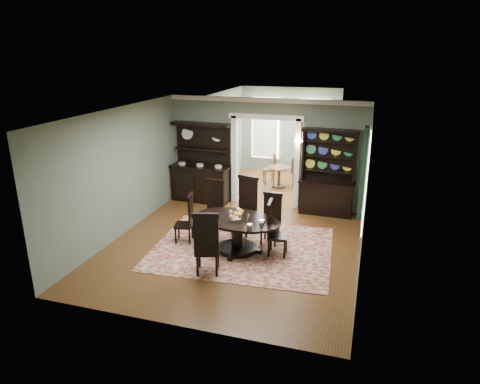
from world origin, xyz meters
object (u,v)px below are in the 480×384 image
object	(u,v)px
dining_table	(237,228)
welsh_dresser	(327,184)
sideboard	(201,174)
parlor_table	(279,174)

from	to	relation	value
dining_table	welsh_dresser	xyz separation A→B (m)	(1.60, 2.88, 0.30)
sideboard	parlor_table	distance (m)	2.70
sideboard	dining_table	bearing A→B (deg)	-52.04
dining_table	sideboard	size ratio (longest dim) A/B	0.93
welsh_dresser	parlor_table	bearing A→B (deg)	133.93
parlor_table	dining_table	bearing A→B (deg)	-88.89
dining_table	parlor_table	bearing A→B (deg)	101.30
welsh_dresser	sideboard	bearing A→B (deg)	-177.86
parlor_table	welsh_dresser	bearing A→B (deg)	-47.93
sideboard	welsh_dresser	distance (m)	3.59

